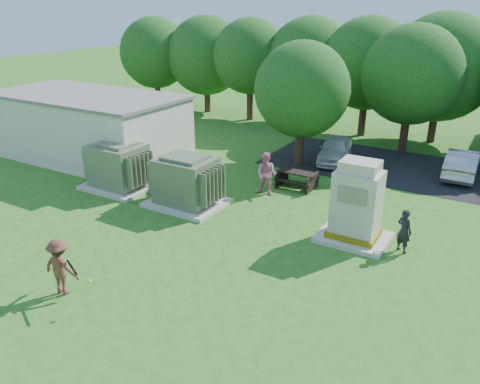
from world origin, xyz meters
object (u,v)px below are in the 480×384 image
Objects in this scene: transformer_left at (118,167)px; car_white at (335,149)px; person_by_generator at (404,231)px; generator_cabinet at (356,206)px; picnic_table at (297,178)px; batter at (61,267)px; transformer_right at (186,182)px; person_at_picnic at (267,174)px; car_silver_a at (462,163)px.

car_white is at bearing 50.90° from transformer_left.
generator_cabinet is at bearing 27.75° from person_by_generator.
picnic_table is 1.01× the size of batter.
transformer_left reaches higher than car_white.
picnic_table is (-3.75, 3.55, -0.80)m from generator_cabinet.
transformer_right is 1.62× the size of person_at_picnic.
person_at_picnic reaches higher than person_by_generator.
transformer_right is 1.99× the size of person_by_generator.
picnic_table is 6.46m from person_by_generator.
generator_cabinet is at bearing 2.69° from transformer_left.
person_at_picnic reaches higher than car_silver_a.
generator_cabinet reaches higher than picnic_table.
car_white is (0.92, 5.88, -0.28)m from person_at_picnic.
batter is at bearing 71.31° from person_by_generator.
person_by_generator is 8.92m from car_silver_a.
car_silver_a reaches higher than car_white.
car_silver_a is at bearing 45.83° from transformer_right.
generator_cabinet is 1.71× the size of batter.
person_at_picnic is at bearing -111.63° from car_white.
picnic_table is (3.03, 4.04, -0.52)m from transformer_right.
transformer_right reaches higher than car_silver_a.
person_at_picnic is (-0.77, -1.45, 0.47)m from picnic_table.
batter reaches higher than person_by_generator.
transformer_right is 0.80× the size of car_white.
transformer_left is 3.70m from transformer_right.
person_at_picnic is (1.51, 9.41, 0.08)m from batter.
person_at_picnic is at bearing 23.47° from transformer_left.
generator_cabinet reaches higher than transformer_right.
person_by_generator is (12.12, 0.50, -0.22)m from transformer_left.
batter reaches higher than car_white.
car_silver_a is (5.93, 0.91, 0.01)m from car_white.
car_silver_a is (0.70, 8.89, -0.10)m from person_by_generator.
transformer_right is 9.06m from car_white.
person_at_picnic is (5.97, 2.59, -0.05)m from transformer_left.
person_by_generator is at bearing 3.37° from transformer_right.
transformer_right is at bearing 31.04° from person_by_generator.
transformer_right reaches higher than person_at_picnic.
batter is 15.49m from car_white.
transformer_right is 6.86m from batter.
person_at_picnic reaches higher than car_white.
picnic_table is (6.73, 4.04, -0.52)m from transformer_left.
car_silver_a is (6.85, 6.79, -0.28)m from person_at_picnic.
car_silver_a is at bearing -66.80° from person_by_generator.
generator_cabinet is 4.99m from person_at_picnic.
person_by_generator is (8.42, 0.50, -0.22)m from transformer_right.
car_silver_a is (2.33, 8.89, -0.61)m from generator_cabinet.
transformer_right is 13.09m from car_silver_a.
person_at_picnic is (-4.52, 2.10, -0.33)m from generator_cabinet.
transformer_right is at bearing -136.57° from person_at_picnic.
batter is at bearing -129.52° from generator_cabinet.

